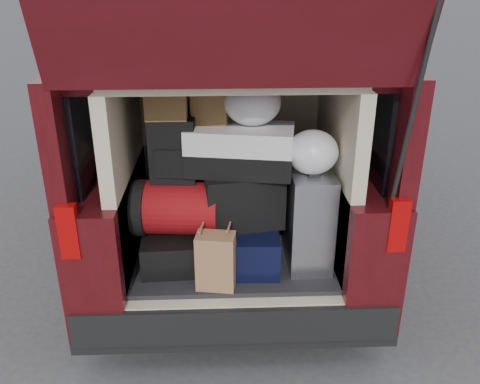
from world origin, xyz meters
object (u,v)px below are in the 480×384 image
object	(u,v)px
navy_hardshell	(240,241)
backpack	(173,150)
black_soft_case	(243,199)
black_hardshell	(174,244)
twotone_duffel	(240,150)
silver_roller	(309,218)
kraft_bag	(216,261)
red_duffel	(177,207)

from	to	relation	value
navy_hardshell	backpack	bearing A→B (deg)	176.62
black_soft_case	backpack	size ratio (longest dim) A/B	1.23
backpack	black_hardshell	bearing A→B (deg)	-138.14
backpack	twotone_duffel	world-z (taller)	backpack
silver_roller	backpack	distance (m)	0.92
kraft_bag	black_soft_case	distance (m)	0.43
silver_roller	kraft_bag	world-z (taller)	silver_roller
red_duffel	black_soft_case	distance (m)	0.41
backpack	navy_hardshell	bearing A→B (deg)	-0.99
navy_hardshell	kraft_bag	xyz separation A→B (m)	(-0.15, -0.30, 0.05)
twotone_duffel	black_hardshell	bearing A→B (deg)	-167.35
backpack	red_duffel	bearing A→B (deg)	-77.02
black_hardshell	red_duffel	size ratio (longest dim) A/B	1.03
red_duffel	black_soft_case	bearing A→B (deg)	7.20
navy_hardshell	twotone_duffel	xyz separation A→B (m)	(0.00, 0.04, 0.60)
red_duffel	twotone_duffel	world-z (taller)	twotone_duffel
silver_roller	black_soft_case	world-z (taller)	silver_roller
kraft_bag	red_duffel	size ratio (longest dim) A/B	0.67
black_hardshell	navy_hardshell	size ratio (longest dim) A/B	0.92
black_hardshell	silver_roller	size ratio (longest dim) A/B	0.85
navy_hardshell	twotone_duffel	world-z (taller)	twotone_duffel
kraft_bag	twotone_duffel	bearing A→B (deg)	74.83
black_hardshell	backpack	bearing A→B (deg)	35.09
silver_roller	red_duffel	world-z (taller)	silver_roller
black_hardshell	backpack	xyz separation A→B (m)	(0.03, 0.02, 0.63)
black_hardshell	navy_hardshell	distance (m)	0.42
red_duffel	twotone_duffel	distance (m)	0.53
black_hardshell	kraft_bag	world-z (taller)	kraft_bag
navy_hardshell	red_duffel	size ratio (longest dim) A/B	1.12
navy_hardshell	twotone_duffel	size ratio (longest dim) A/B	0.91
silver_roller	kraft_bag	xyz separation A→B (m)	(-0.57, -0.25, -0.14)
black_soft_case	backpack	bearing A→B (deg)	166.51
black_hardshell	kraft_bag	bearing A→B (deg)	-52.72
navy_hardshell	backpack	size ratio (longest dim) A/B	1.48
red_duffel	black_hardshell	bearing A→B (deg)	152.35
silver_roller	navy_hardshell	bearing A→B (deg)	172.45
backpack	kraft_bag	bearing A→B (deg)	-50.35
backpack	twotone_duffel	size ratio (longest dim) A/B	0.62
navy_hardshell	black_soft_case	distance (m)	0.29
silver_roller	backpack	size ratio (longest dim) A/B	1.59
red_duffel	twotone_duffel	size ratio (longest dim) A/B	0.81
black_soft_case	twotone_duffel	world-z (taller)	twotone_duffel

